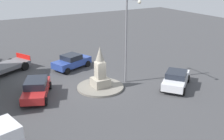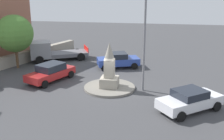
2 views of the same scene
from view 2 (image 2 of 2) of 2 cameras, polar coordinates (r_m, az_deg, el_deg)
ground_plane at (r=21.69m, az=-0.52°, el=-3.85°), size 80.00×80.00×0.00m
traffic_island at (r=21.66m, az=-0.52°, el=-3.64°), size 4.00×4.00×0.17m
monument at (r=21.18m, az=-0.53°, el=0.10°), size 1.36×1.36×3.51m
streetlamp at (r=20.23m, az=6.82°, el=8.56°), size 3.82×0.28×7.93m
car_red_approaching at (r=23.76m, az=-12.56°, el=-0.42°), size 4.68×3.36×1.49m
car_blue_far_side at (r=27.01m, az=1.26°, el=2.06°), size 3.06×4.40×1.49m
car_white_near_island at (r=18.38m, az=15.80°, el=-5.98°), size 4.03×4.46×1.43m
truck_grey_passing at (r=30.32m, az=-12.69°, el=3.81°), size 4.72×6.36×2.10m
stone_boundary_wall at (r=29.15m, az=-20.53°, el=1.69°), size 18.36×7.79×1.13m
tree_near_wall at (r=27.93m, az=-19.53°, el=7.13°), size 3.56×3.56×5.18m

